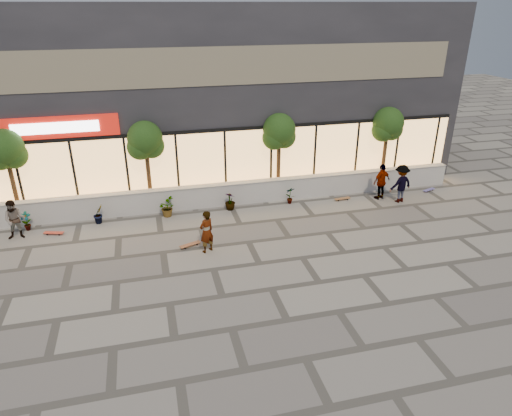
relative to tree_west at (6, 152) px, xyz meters
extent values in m
plane|color=gray|center=(9.00, -7.70, -2.99)|extent=(80.00, 80.00, 0.00)
cube|color=beige|center=(9.00, -0.70, -2.49)|extent=(22.00, 0.35, 1.00)
cube|color=#B2AFA8|center=(9.00, -0.70, -1.97)|extent=(22.00, 0.42, 0.04)
cube|color=#26262B|center=(9.00, 4.80, 1.26)|extent=(24.00, 9.00, 8.50)
cube|color=#FFB966|center=(9.00, 0.28, -1.29)|extent=(23.04, 0.05, 3.00)
cube|color=black|center=(9.00, 0.25, 0.26)|extent=(23.04, 0.08, 0.15)
cube|color=red|center=(2.00, 0.23, 0.81)|extent=(5.00, 0.10, 0.90)
cube|color=white|center=(2.00, 0.16, 0.81)|extent=(3.40, 0.06, 0.45)
cube|color=brown|center=(9.00, 0.28, 3.01)|extent=(21.60, 0.05, 1.60)
imported|color=#1C3C13|center=(0.50, -1.25, -2.58)|extent=(0.43, 0.29, 0.81)
imported|color=#1C3C13|center=(3.30, -1.25, -2.58)|extent=(0.57, 0.57, 0.81)
imported|color=#1C3C13|center=(6.10, -1.25, -2.58)|extent=(0.68, 0.77, 0.81)
imported|color=#1C3C13|center=(8.90, -1.25, -2.58)|extent=(0.64, 0.64, 0.81)
imported|color=#1C3C13|center=(11.70, -1.25, -2.58)|extent=(0.46, 0.35, 0.81)
cylinder|color=#4B371B|center=(0.00, 0.00, -1.37)|extent=(0.18, 0.18, 3.24)
sphere|color=#1C3C13|center=(0.00, 0.00, 0.18)|extent=(1.50, 1.50, 1.50)
sphere|color=#1C3C13|center=(-0.25, -0.05, -0.18)|extent=(1.10, 1.10, 1.10)
sphere|color=#1C3C13|center=(0.25, 0.05, -0.18)|extent=(1.10, 1.10, 1.10)
cylinder|color=#4B371B|center=(5.50, 0.00, -1.37)|extent=(0.18, 0.18, 3.24)
sphere|color=#1C3C13|center=(5.50, 0.00, 0.18)|extent=(1.50, 1.50, 1.50)
sphere|color=#1C3C13|center=(5.25, -0.05, -0.18)|extent=(1.10, 1.10, 1.10)
sphere|color=#1C3C13|center=(5.75, 0.05, -0.18)|extent=(1.10, 1.10, 1.10)
cylinder|color=#4B371B|center=(11.50, 0.00, -1.37)|extent=(0.18, 0.18, 3.24)
sphere|color=#1C3C13|center=(11.50, 0.00, 0.18)|extent=(1.50, 1.50, 1.50)
sphere|color=#1C3C13|center=(11.25, -0.05, -0.18)|extent=(1.10, 1.10, 1.10)
sphere|color=#1C3C13|center=(11.75, 0.05, -0.18)|extent=(1.10, 1.10, 1.10)
cylinder|color=#4B371B|center=(17.00, 0.00, -1.37)|extent=(0.18, 0.18, 3.24)
sphere|color=#1C3C13|center=(17.00, 0.00, 0.18)|extent=(1.50, 1.50, 1.50)
sphere|color=#1C3C13|center=(16.75, -0.05, -0.18)|extent=(1.10, 1.10, 1.10)
sphere|color=#1C3C13|center=(17.25, 0.05, -0.18)|extent=(1.10, 1.10, 1.10)
imported|color=silver|center=(7.34, -4.75, -2.16)|extent=(0.72, 0.65, 1.65)
imported|color=tan|center=(0.30, -1.90, -2.19)|extent=(0.78, 0.61, 1.60)
imported|color=white|center=(16.00, -1.74, -2.13)|extent=(1.08, 0.71, 1.71)
imported|color=maroon|center=(16.69, -2.28, -2.09)|extent=(1.26, 0.88, 1.78)
cube|color=brown|center=(6.76, -4.22, -2.89)|extent=(0.86, 0.50, 0.02)
cylinder|color=black|center=(6.98, -4.06, -2.96)|extent=(0.07, 0.05, 0.06)
cylinder|color=black|center=(7.03, -4.20, -2.96)|extent=(0.07, 0.05, 0.06)
cylinder|color=black|center=(6.50, -4.25, -2.96)|extent=(0.07, 0.05, 0.06)
cylinder|color=black|center=(6.55, -4.39, -2.96)|extent=(0.07, 0.05, 0.06)
cube|color=red|center=(1.58, -1.92, -2.90)|extent=(0.82, 0.42, 0.02)
cylinder|color=black|center=(1.84, -1.92, -2.96)|extent=(0.06, 0.05, 0.06)
cylinder|color=black|center=(1.80, -2.06, -2.96)|extent=(0.06, 0.05, 0.06)
cylinder|color=black|center=(1.37, -1.78, -2.96)|extent=(0.06, 0.05, 0.06)
cylinder|color=black|center=(1.33, -1.92, -2.96)|extent=(0.06, 0.05, 0.06)
cube|color=#965D31|center=(14.21, -1.50, -2.90)|extent=(0.80, 0.28, 0.02)
cylinder|color=black|center=(14.44, -1.41, -2.96)|extent=(0.06, 0.04, 0.06)
cylinder|color=black|center=(14.45, -1.55, -2.96)|extent=(0.06, 0.04, 0.06)
cylinder|color=black|center=(13.96, -1.45, -2.96)|extent=(0.06, 0.04, 0.06)
cylinder|color=black|center=(13.98, -1.59, -2.96)|extent=(0.06, 0.04, 0.06)
cube|color=#5D549A|center=(18.80, -1.50, -2.91)|extent=(0.75, 0.43, 0.02)
cylinder|color=black|center=(18.99, -1.36, -2.96)|extent=(0.06, 0.04, 0.05)
cylinder|color=black|center=(19.03, -1.48, -2.96)|extent=(0.06, 0.04, 0.05)
cylinder|color=black|center=(18.57, -1.52, -2.96)|extent=(0.06, 0.04, 0.05)
cylinder|color=black|center=(18.61, -1.64, -2.96)|extent=(0.06, 0.04, 0.05)
camera|label=1|loc=(5.50, -19.57, 5.50)|focal=32.00mm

